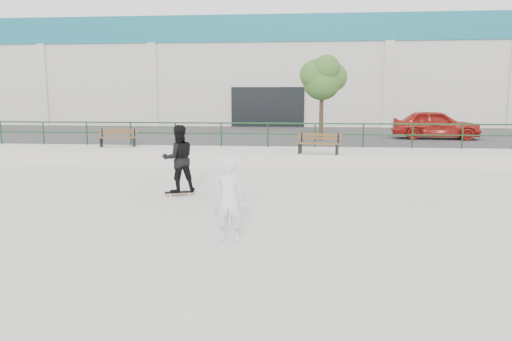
# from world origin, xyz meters

# --- Properties ---
(ground) EXTENTS (120.00, 120.00, 0.00)m
(ground) POSITION_xyz_m (0.00, 0.00, 0.00)
(ground) COLOR #B8B5A8
(ground) RESTS_ON ground
(ledge) EXTENTS (30.00, 3.00, 0.50)m
(ledge) POSITION_xyz_m (0.00, 9.50, 0.25)
(ledge) COLOR beige
(ledge) RESTS_ON ground
(parking_strip) EXTENTS (60.00, 14.00, 0.50)m
(parking_strip) POSITION_xyz_m (0.00, 18.00, 0.25)
(parking_strip) COLOR #3A3A3A
(parking_strip) RESTS_ON ground
(railing) EXTENTS (28.00, 0.06, 1.03)m
(railing) POSITION_xyz_m (-0.00, 10.80, 1.24)
(railing) COLOR #163D1D
(railing) RESTS_ON ledge
(commercial_building) EXTENTS (44.20, 16.33, 8.00)m
(commercial_building) POSITION_xyz_m (-0.00, 31.99, 4.58)
(commercial_building) COLOR beige
(commercial_building) RESTS_ON ground
(bench_left) EXTENTS (1.70, 0.80, 0.76)m
(bench_left) POSITION_xyz_m (-5.38, 10.26, 0.87)
(bench_left) COLOR #543C1C
(bench_left) RESTS_ON ledge
(bench_right) EXTENTS (1.74, 0.82, 0.77)m
(bench_right) POSITION_xyz_m (3.10, 8.46, 0.88)
(bench_right) COLOR #543C1C
(bench_right) RESTS_ON ledge
(tree) EXTENTS (2.28, 2.03, 4.05)m
(tree) POSITION_xyz_m (3.38, 14.11, 3.54)
(tree) COLOR #503D28
(tree) RESTS_ON parking_strip
(red_car) EXTENTS (4.39, 2.12, 1.45)m
(red_car) POSITION_xyz_m (9.09, 15.47, 1.22)
(red_car) COLOR maroon
(red_car) RESTS_ON parking_strip
(skateboard) EXTENTS (0.80, 0.45, 0.09)m
(skateboard) POSITION_xyz_m (-0.80, 2.74, 0.07)
(skateboard) COLOR black
(skateboard) RESTS_ON ground
(standing_skater) EXTENTS (1.10, 1.01, 1.81)m
(standing_skater) POSITION_xyz_m (-0.80, 2.74, 1.00)
(standing_skater) COLOR black
(standing_skater) RESTS_ON skateboard
(seated_skater) EXTENTS (0.60, 0.41, 1.60)m
(seated_skater) POSITION_xyz_m (1.20, -1.39, 0.80)
(seated_skater) COLOR white
(seated_skater) RESTS_ON ground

